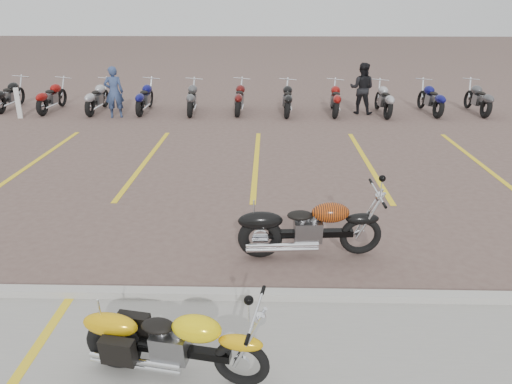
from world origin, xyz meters
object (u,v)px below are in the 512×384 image
Objects in this scene: person_a at (114,92)px; person_b at (362,88)px; yellow_cruiser at (172,343)px; flame_cruiser at (307,229)px; bollard at (18,103)px.

person_b reaches higher than person_a.
yellow_cruiser is 1.13× the size of person_b.
flame_cruiser is 2.19× the size of bollard.
flame_cruiser reaches higher than yellow_cruiser.
bollard is (-8.89, 9.42, 0.05)m from flame_cruiser.
person_b reaches higher than yellow_cruiser.
person_b is 11.54m from bollard.
person_b is (2.60, 10.44, 0.42)m from flame_cruiser.
yellow_cruiser is 1.96× the size of bollard.
bollard reaches higher than yellow_cruiser.
flame_cruiser is 10.76m from person_b.
person_a is at bearing 116.82° from flame_cruiser.
person_b is at bearing 170.87° from person_a.
bollard is at bearing 131.95° from yellow_cruiser.
flame_cruiser is at bearing 95.01° from person_b.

